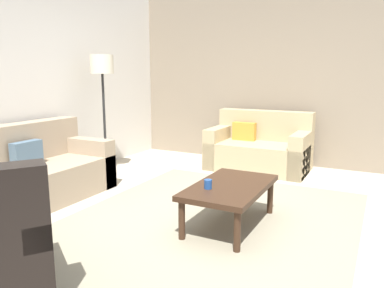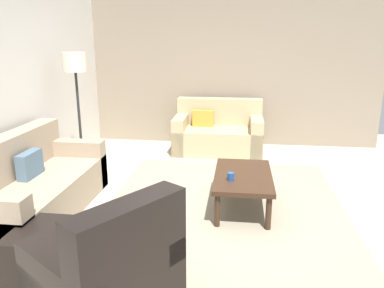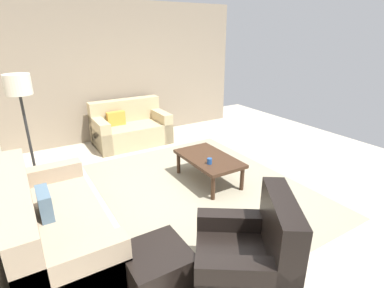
# 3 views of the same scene
# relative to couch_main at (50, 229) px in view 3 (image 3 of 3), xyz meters

# --- Properties ---
(ground_plane) EXTENTS (8.00, 8.00, 0.00)m
(ground_plane) POSITION_rel_couch_main_xyz_m (0.33, -2.11, -0.30)
(ground_plane) COLOR #B2A893
(stone_feature_panel) EXTENTS (0.12, 5.20, 2.80)m
(stone_feature_panel) POSITION_rel_couch_main_xyz_m (3.33, -2.11, 1.10)
(stone_feature_panel) COLOR gray
(stone_feature_panel) RESTS_ON ground_plane
(area_rug) EXTENTS (3.53, 2.72, 0.01)m
(area_rug) POSITION_rel_couch_main_xyz_m (0.33, -2.11, -0.30)
(area_rug) COLOR gray
(area_rug) RESTS_ON ground_plane
(couch_main) EXTENTS (1.98, 0.87, 0.88)m
(couch_main) POSITION_rel_couch_main_xyz_m (0.00, 0.00, 0.00)
(couch_main) COLOR gray
(couch_main) RESTS_ON ground_plane
(couch_loveseat) EXTENTS (0.89, 1.48, 0.88)m
(couch_loveseat) POSITION_rel_couch_main_xyz_m (2.78, -1.90, 0.00)
(couch_loveseat) COLOR tan
(couch_loveseat) RESTS_ON ground_plane
(armchair_leather) EXTENTS (1.11, 1.11, 0.95)m
(armchair_leather) POSITION_rel_couch_main_xyz_m (-1.46, -1.43, 0.01)
(armchair_leather) COLOR black
(armchair_leather) RESTS_ON ground_plane
(ottoman) EXTENTS (0.56, 0.56, 0.40)m
(ottoman) POSITION_rel_couch_main_xyz_m (-0.99, -0.75, -0.10)
(ottoman) COLOR black
(ottoman) RESTS_ON ground_plane
(coffee_table) EXTENTS (1.10, 0.64, 0.41)m
(coffee_table) POSITION_rel_couch_main_xyz_m (0.48, -2.32, 0.06)
(coffee_table) COLOR #382316
(coffee_table) RESTS_ON ground_plane
(cup) EXTENTS (0.07, 0.07, 0.09)m
(cup) POSITION_rel_couch_main_xyz_m (0.26, -2.18, 0.15)
(cup) COLOR #1E478C
(cup) RESTS_ON coffee_table
(lamp_standing) EXTENTS (0.32, 0.32, 1.71)m
(lamp_standing) POSITION_rel_couch_main_xyz_m (1.41, -0.01, 1.11)
(lamp_standing) COLOR black
(lamp_standing) RESTS_ON ground_plane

